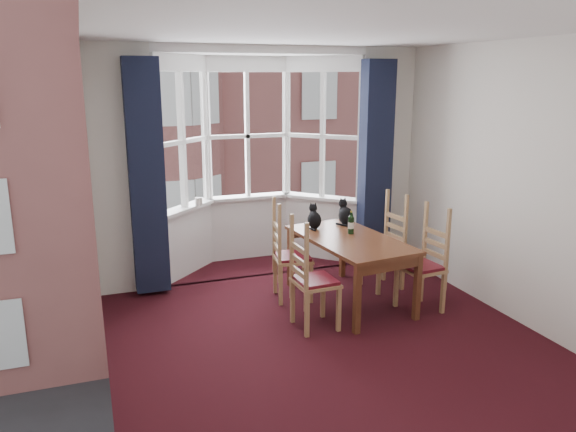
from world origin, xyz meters
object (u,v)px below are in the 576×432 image
candle_tall (197,202)px  chair_right_near (428,267)px  cat_left (314,219)px  wine_bottle (351,224)px  chair_left_near (307,283)px  chair_right_far (389,248)px  chair_left_far (285,258)px  candle_short (200,201)px  dining_table (350,245)px  cat_right (345,214)px

candle_tall → chair_right_near: bearing=-43.7°
cat_left → wine_bottle: size_ratio=1.13×
chair_left_near → chair_right_near: (1.39, 0.02, 0.00)m
chair_left_near → chair_right_far: size_ratio=1.00×
cat_left → candle_tall: (-1.16, 1.01, 0.07)m
wine_bottle → candle_tall: (-1.45, 1.38, 0.07)m
chair_left_far → candle_short: 1.48m
dining_table → cat_right: bearing=69.5°
chair_left_far → cat_right: bearing=14.5°
cat_left → candle_short: (-1.12, 1.04, 0.07)m
chair_left_far → wine_bottle: bearing=-14.3°
chair_right_near → cat_left: 1.38m
dining_table → candle_short: size_ratio=16.63×
chair_right_far → wine_bottle: size_ratio=3.51×
cat_left → chair_right_near: bearing=-46.6°
cat_left → chair_left_near: bearing=-115.9°
cat_left → candle_short: cat_left is taller
chair_right_near → candle_tall: candle_tall is taller
dining_table → candle_tall: candle_tall is taller
dining_table → chair_right_far: 0.73m
chair_right_far → candle_short: candle_short is taller
cat_right → candle_tall: size_ratio=2.99×
cat_left → chair_left_far: bearing=-156.8°
chair_left_near → cat_left: 1.16m
wine_bottle → chair_right_near: bearing=-43.9°
chair_left_near → chair_left_far: 0.81m
chair_left_near → candle_short: size_ratio=9.39×
cat_left → candle_tall: bearing=138.7°
candle_short → chair_right_far: bearing=-32.8°
chair_right_near → candle_tall: (-2.07, 1.98, 0.45)m
chair_left_near → chair_right_far: 1.54m
chair_right_far → cat_left: (-0.86, 0.23, 0.38)m
dining_table → chair_left_near: (-0.69, -0.48, -0.19)m
cat_right → candle_short: 1.83m
chair_right_near → candle_short: 2.89m
dining_table → chair_left_far: 0.74m
dining_table → candle_short: (-1.33, 1.55, 0.26)m
chair_left_near → cat_right: 1.41m
cat_right → candle_short: bearing=146.6°
dining_table → candle_short: candle_short is taller
wine_bottle → candle_tall: bearing=136.4°
chair_right_near → wine_bottle: size_ratio=3.51×
cat_right → chair_right_near: bearing=-63.5°
chair_right_far → candle_short: size_ratio=9.39×
chair_right_near → chair_left_far: bearing=149.7°
cat_left → wine_bottle: bearing=-51.5°
chair_left_near → cat_right: bearing=48.9°
chair_right_far → cat_left: size_ratio=3.10×
dining_table → cat_right: cat_right is taller
candle_short → chair_right_near: bearing=-44.7°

